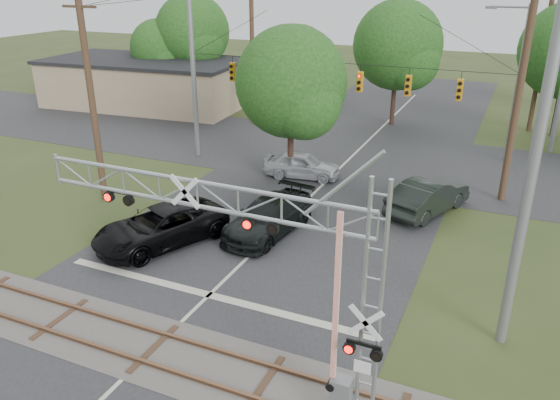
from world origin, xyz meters
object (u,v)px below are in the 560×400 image
at_px(car_dark, 269,216).
at_px(traffic_signal_span, 353,80).
at_px(pickup_black, 161,226).
at_px(crossing_gantry, 260,261).
at_px(sedan_silver, 302,165).
at_px(streetlight, 515,77).
at_px(commercial_building, 147,82).

bearing_deg(car_dark, traffic_signal_span, 89.69).
height_order(pickup_black, car_dark, pickup_black).
height_order(crossing_gantry, sedan_silver, crossing_gantry).
height_order(sedan_silver, streetlight, streetlight).
xyz_separation_m(crossing_gantry, streetlight, (5.01, 25.27, 0.99)).
bearing_deg(streetlight, sedan_silver, -143.14).
height_order(traffic_signal_span, car_dark, traffic_signal_span).
bearing_deg(sedan_silver, pickup_black, 158.55).
xyz_separation_m(traffic_signal_span, streetlight, (8.19, 6.91, -0.36)).
bearing_deg(sedan_silver, traffic_signal_span, -73.77).
distance_m(car_dark, streetlight, 18.72).
bearing_deg(crossing_gantry, pickup_black, 140.86).
bearing_deg(pickup_black, sedan_silver, 100.51).
distance_m(sedan_silver, commercial_building, 23.20).
xyz_separation_m(crossing_gantry, commercial_building, (-25.59, 29.10, -2.32)).
bearing_deg(pickup_black, commercial_building, 152.01).
distance_m(crossing_gantry, car_dark, 11.20).
relative_size(sedan_silver, streetlight, 0.47).
bearing_deg(commercial_building, traffic_signal_span, -30.38).
xyz_separation_m(commercial_building, streetlight, (30.60, -3.83, 3.31)).
bearing_deg(car_dark, crossing_gantry, -58.81).
distance_m(crossing_gantry, sedan_silver, 18.52).
bearing_deg(car_dark, streetlight, 66.24).
relative_size(crossing_gantry, traffic_signal_span, 0.53).
relative_size(sedan_silver, commercial_building, 0.24).
xyz_separation_m(car_dark, streetlight, (9.33, 15.58, 4.56)).
relative_size(traffic_signal_span, commercial_building, 1.05).
distance_m(pickup_black, commercial_building, 28.33).
xyz_separation_m(pickup_black, commercial_building, (-17.33, 22.38, 1.23)).
height_order(traffic_signal_span, commercial_building, traffic_signal_span).
relative_size(crossing_gantry, streetlight, 1.06).
relative_size(crossing_gantry, sedan_silver, 2.27).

